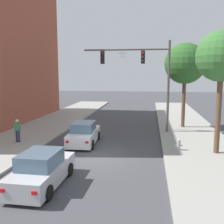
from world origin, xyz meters
name	(u,v)px	position (x,y,z in m)	size (l,w,h in m)	color
ground_plane	(96,158)	(0.00, 0.00, 0.00)	(120.00, 120.00, 0.00)	#424247
sidewalk_right	(209,162)	(6.50, 0.00, 0.07)	(5.00, 60.00, 0.15)	#99968E
traffic_signal_mast	(144,69)	(2.55, 7.36, 5.37)	(7.16, 0.38, 7.50)	#514C47
car_lead_white	(84,134)	(-1.48, 3.01, 0.72)	(1.97, 4.30, 1.60)	silver
car_following_silver	(42,170)	(-1.55, -4.15, 0.72)	(1.89, 4.27, 1.60)	#B7B7BC
pedestrian_sidewalk_left_walker	(17,129)	(-6.14, 2.31, 1.06)	(0.36, 0.22, 1.64)	#232847
fire_hydrant	(179,145)	(5.00, 1.92, 0.51)	(0.48, 0.24, 0.72)	#B2B2B7
street_tree_nearest	(222,57)	(7.23, 1.67, 5.94)	(3.02, 3.02, 7.35)	brown
street_tree_second	(185,64)	(6.14, 9.54, 5.85)	(3.63, 3.63, 7.55)	brown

